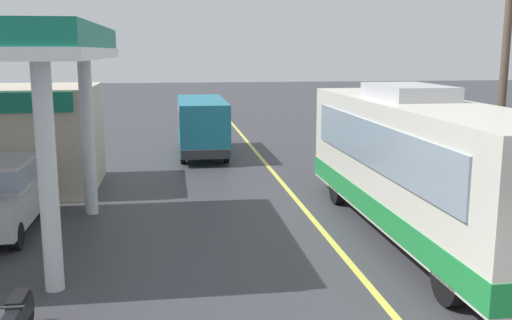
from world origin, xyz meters
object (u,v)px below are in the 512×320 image
(minibus_opposing_lane, at_px, (202,122))
(motorcycle_parked_forecourt, at_px, (17,320))
(coach_bus_main, at_px, (421,168))
(car_at_pump, at_px, (0,192))

(minibus_opposing_lane, xyz_separation_m, motorcycle_parked_forecourt, (-3.74, -16.69, -1.03))
(minibus_opposing_lane, bearing_deg, coach_bus_main, -69.09)
(coach_bus_main, xyz_separation_m, motorcycle_parked_forecourt, (-8.44, -4.38, -1.28))
(minibus_opposing_lane, relative_size, motorcycle_parked_forecourt, 3.41)
(car_at_pump, height_order, motorcycle_parked_forecourt, car_at_pump)
(minibus_opposing_lane, distance_m, motorcycle_parked_forecourt, 17.14)
(car_at_pump, bearing_deg, motorcycle_parked_forecourt, -73.02)
(car_at_pump, bearing_deg, coach_bus_main, -10.62)
(coach_bus_main, relative_size, car_at_pump, 2.63)
(coach_bus_main, height_order, car_at_pump, coach_bus_main)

